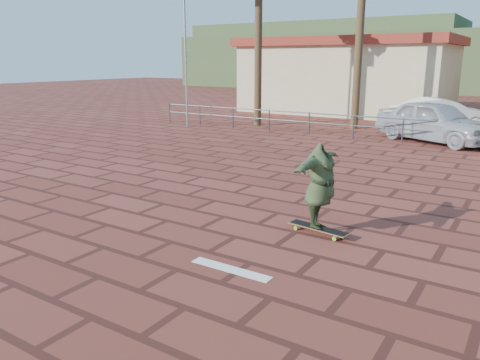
# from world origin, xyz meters

# --- Properties ---
(ground) EXTENTS (120.00, 120.00, 0.00)m
(ground) POSITION_xyz_m (0.00, 0.00, 0.00)
(ground) COLOR brown
(ground) RESTS_ON ground
(paint_stripe) EXTENTS (1.40, 0.22, 0.01)m
(paint_stripe) POSITION_xyz_m (0.70, -1.20, 0.00)
(paint_stripe) COLOR white
(paint_stripe) RESTS_ON ground
(guardrail) EXTENTS (24.06, 0.06, 1.00)m
(guardrail) POSITION_xyz_m (0.00, 12.00, 0.68)
(guardrail) COLOR #47494F
(guardrail) RESTS_ON ground
(flagpole) EXTENTS (1.30, 0.10, 8.00)m
(flagpole) POSITION_xyz_m (-9.87, 11.00, 4.64)
(flagpole) COLOR gray
(flagpole) RESTS_ON ground
(building_west) EXTENTS (12.60, 7.60, 4.50)m
(building_west) POSITION_xyz_m (-6.00, 22.00, 2.28)
(building_west) COLOR beige
(building_west) RESTS_ON ground
(hill_back) EXTENTS (35.00, 14.00, 8.00)m
(hill_back) POSITION_xyz_m (-22.00, 56.00, 4.00)
(hill_back) COLOR #384C28
(hill_back) RESTS_ON ground
(longboard) EXTENTS (1.25, 0.45, 0.12)m
(longboard) POSITION_xyz_m (1.22, 1.00, 0.10)
(longboard) COLOR olive
(longboard) RESTS_ON ground
(skateboarder) EXTENTS (0.66, 2.02, 1.62)m
(skateboarder) POSITION_xyz_m (1.22, 1.00, 0.93)
(skateboarder) COLOR #334223
(skateboarder) RESTS_ON longboard
(car_silver) EXTENTS (5.19, 3.81, 1.64)m
(car_silver) POSITION_xyz_m (0.97, 13.00, 0.82)
(car_silver) COLOR #B1B4B8
(car_silver) RESTS_ON ground
(car_white) EXTENTS (4.73, 3.60, 1.49)m
(car_white) POSITION_xyz_m (0.60, 16.50, 0.75)
(car_white) COLOR white
(car_white) RESTS_ON ground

